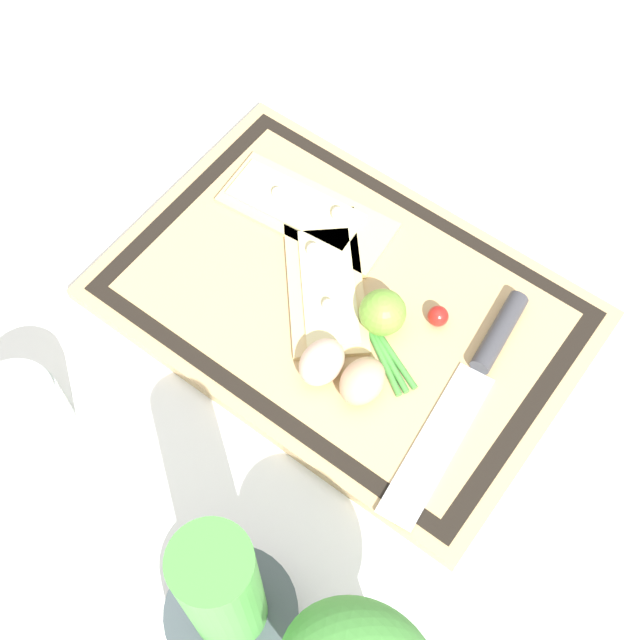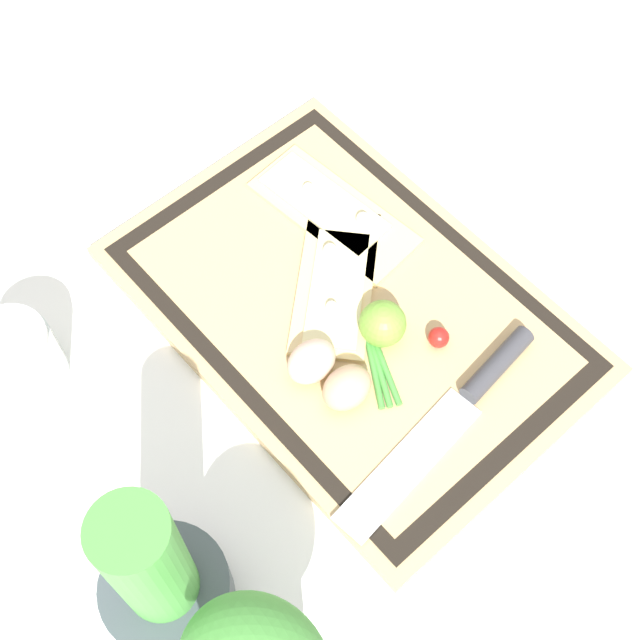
{
  "view_description": "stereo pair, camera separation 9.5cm",
  "coord_description": "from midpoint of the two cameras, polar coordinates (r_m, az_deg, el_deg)",
  "views": [
    {
      "loc": [
        -0.28,
        0.41,
        0.86
      ],
      "look_at": [
        0.0,
        0.04,
        0.04
      ],
      "focal_mm": 50.0,
      "sensor_mm": 36.0,
      "label": 1
    },
    {
      "loc": [
        -0.35,
        0.35,
        0.86
      ],
      "look_at": [
        0.0,
        0.04,
        0.04
      ],
      "focal_mm": 50.0,
      "sensor_mm": 36.0,
      "label": 2
    }
  ],
  "objects": [
    {
      "name": "egg_brown",
      "position": [
        0.91,
        -0.24,
        -4.21
      ],
      "size": [
        0.04,
        0.06,
        0.04
      ],
      "primitive_type": "ellipsoid",
      "color": "tan",
      "rests_on": "cutting_board"
    },
    {
      "name": "lime",
      "position": [
        0.94,
        1.3,
        0.38
      ],
      "size": [
        0.05,
        0.05,
        0.05
      ],
      "primitive_type": "sphere",
      "color": "#70A838",
      "rests_on": "cutting_board"
    },
    {
      "name": "cherry_tomato_red",
      "position": [
        0.96,
        4.79,
        -0.0
      ],
      "size": [
        0.02,
        0.02,
        0.02
      ],
      "primitive_type": "sphere",
      "color": "red",
      "rests_on": "cutting_board"
    },
    {
      "name": "sauce_jar",
      "position": [
        0.96,
        -21.06,
        -6.05
      ],
      "size": [
        0.09,
        0.09,
        0.09
      ],
      "color": "silver",
      "rests_on": "ground_plane"
    },
    {
      "name": "pizza_slice_near",
      "position": [
        1.04,
        -3.59,
        6.78
      ],
      "size": [
        0.21,
        0.1,
        0.02
      ],
      "color": "#DBBC7F",
      "rests_on": "cutting_board"
    },
    {
      "name": "knife",
      "position": [
        0.94,
        7.42,
        -3.2
      ],
      "size": [
        0.06,
        0.29,
        0.02
      ],
      "color": "silver",
      "rests_on": "cutting_board"
    },
    {
      "name": "ground_plane",
      "position": [
        0.99,
        -1.22,
        0.49
      ],
      "size": [
        6.0,
        6.0,
        0.0
      ],
      "primitive_type": "plane",
      "color": "white"
    },
    {
      "name": "herb_pot",
      "position": [
        0.81,
        -9.39,
        -17.99
      ],
      "size": [
        0.12,
        0.12,
        0.24
      ],
      "color": "#3D474C",
      "rests_on": "ground_plane"
    },
    {
      "name": "cutting_board",
      "position": [
        0.99,
        -1.23,
        0.76
      ],
      "size": [
        0.51,
        0.35,
        0.02
      ],
      "color": "tan",
      "rests_on": "ground_plane"
    },
    {
      "name": "pizza_slice_far",
      "position": [
        0.99,
        -2.43,
        2.23
      ],
      "size": [
        0.19,
        0.2,
        0.02
      ],
      "color": "#DBBC7F",
      "rests_on": "cutting_board"
    },
    {
      "name": "egg_pink",
      "position": [
        0.92,
        -2.82,
        -2.97
      ],
      "size": [
        0.04,
        0.06,
        0.04
      ],
      "primitive_type": "ellipsoid",
      "color": "beige",
      "rests_on": "cutting_board"
    },
    {
      "name": "scallion_bunch",
      "position": [
        0.98,
        -0.53,
        1.15
      ],
      "size": [
        0.23,
        0.14,
        0.01
      ],
      "color": "#47933D",
      "rests_on": "cutting_board"
    }
  ]
}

